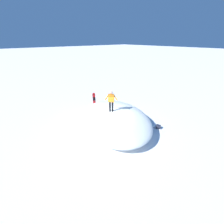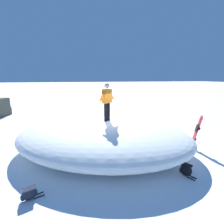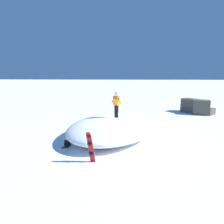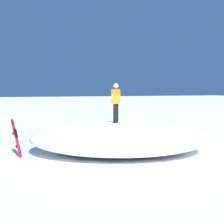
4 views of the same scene
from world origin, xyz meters
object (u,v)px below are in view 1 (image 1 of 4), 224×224
at_px(snowboard_primary_upright, 94,100).
at_px(backpack_far, 119,107).
at_px(snowboarder_standing, 111,100).
at_px(backpack_near, 158,127).

distance_m(snowboard_primary_upright, backpack_far, 2.53).
relative_size(snowboarder_standing, backpack_far, 2.98).
bearing_deg(snowboard_primary_upright, snowboarder_standing, 164.88).
height_order(snowboarder_standing, snowboard_primary_upright, snowboarder_standing).
bearing_deg(snowboarder_standing, snowboard_primary_upright, -15.12).
relative_size(backpack_near, backpack_far, 1.08).
height_order(snowboarder_standing, backpack_far, snowboarder_standing).
relative_size(snowboard_primary_upright, backpack_near, 2.61).
distance_m(snowboarder_standing, backpack_near, 4.23).
bearing_deg(backpack_far, snowboarder_standing, 127.04).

